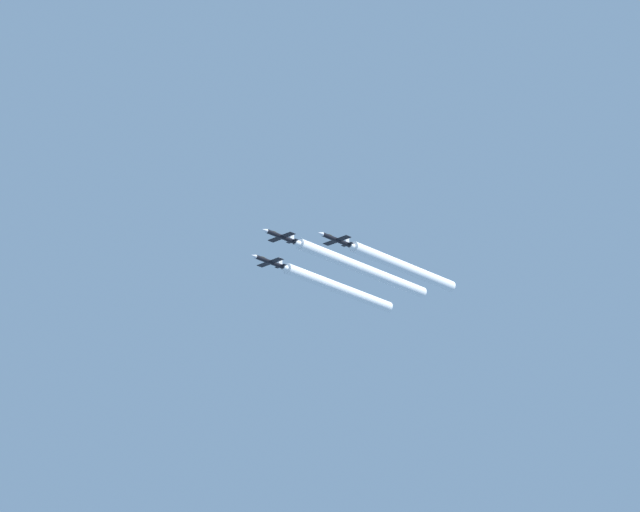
# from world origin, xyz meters

# --- Properties ---
(jet_lead) EXTENTS (7.24, 10.55, 2.53)m
(jet_lead) POSITION_xyz_m (0.32, 7.62, 157.66)
(jet_lead) COLOR black
(jet_left_wingman) EXTENTS (7.24, 10.55, 2.53)m
(jet_left_wingman) POSITION_xyz_m (-10.37, 0.69, 155.89)
(jet_left_wingman) COLOR black
(jet_right_wingman) EXTENTS (7.24, 10.55, 2.53)m
(jet_right_wingman) POSITION_xyz_m (11.08, 0.51, 156.53)
(jet_right_wingman) COLOR black
(smoke_trail_lead) EXTENTS (2.63, 44.86, 2.63)m
(smoke_trail_lead) POSITION_xyz_m (0.32, -19.67, 157.63)
(smoke_trail_lead) COLOR white
(smoke_trail_left_wingman) EXTENTS (2.63, 35.95, 2.63)m
(smoke_trail_left_wingman) POSITION_xyz_m (-10.37, -22.15, 155.86)
(smoke_trail_left_wingman) COLOR white
(smoke_trail_right_wingman) EXTENTS (2.63, 37.39, 2.63)m
(smoke_trail_right_wingman) POSITION_xyz_m (11.08, -23.05, 156.51)
(smoke_trail_right_wingman) COLOR white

